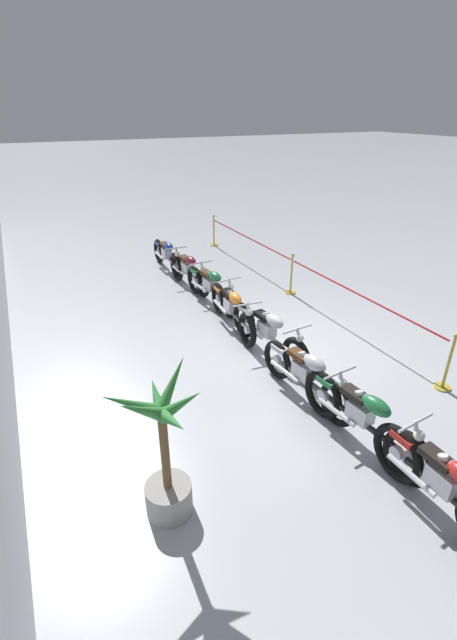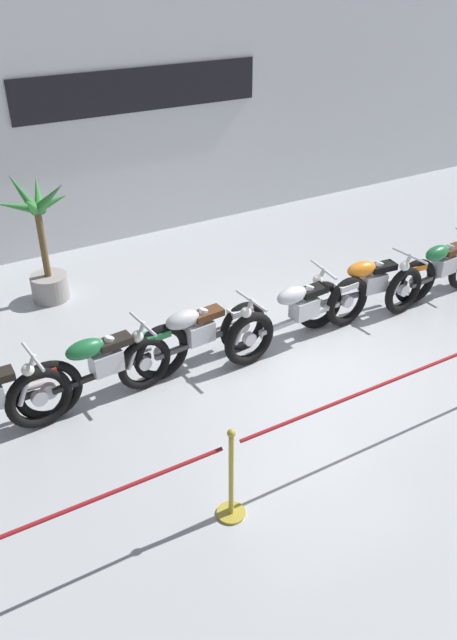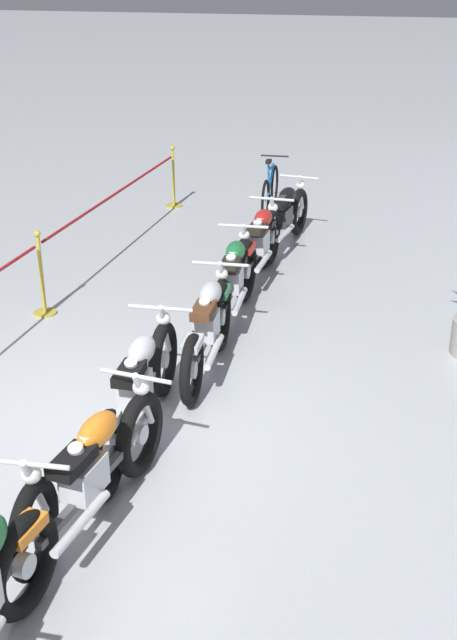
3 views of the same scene
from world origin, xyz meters
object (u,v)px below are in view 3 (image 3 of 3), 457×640
at_px(motorcycle_black_0, 283,220).
at_px(motorcycle_silver_3, 208,327).
at_px(motorcycle_silver_4, 138,392).
at_px(motorcycle_green_2, 233,282).
at_px(bicycle, 270,191).
at_px(stanchion_far_left, 7,276).
at_px(motorcycle_red_1, 260,246).
at_px(stanchion_mid_left, 42,286).
at_px(motorcycle_orange_5, 89,480).

relative_size(motorcycle_black_0, motorcycle_silver_3, 1.08).
xyz_separation_m(motorcycle_black_0, motorcycle_silver_4, (5.37, -0.18, 0.01)).
height_order(motorcycle_green_2, bicycle, motorcycle_green_2).
bearing_deg(motorcycle_green_2, stanchion_far_left, -62.49).
xyz_separation_m(motorcycle_black_0, stanchion_far_left, (3.82, -2.29, 0.31)).
bearing_deg(motorcycle_red_1, stanchion_mid_left, -51.78).
distance_m(motorcycle_silver_4, stanchion_mid_left, 3.12).
relative_size(motorcycle_silver_3, stanchion_far_left, 0.15).
height_order(motorcycle_black_0, motorcycle_silver_4, motorcycle_silver_4).
bearing_deg(motorcycle_orange_5, motorcycle_black_0, 179.52).
bearing_deg(motorcycle_black_0, motorcycle_orange_5, -0.48).
bearing_deg(stanchion_mid_left, motorcycle_silver_4, 42.64).
height_order(motorcycle_red_1, stanchion_mid_left, stanchion_mid_left).
bearing_deg(stanchion_mid_left, bicycle, 161.04).
distance_m(bicycle, stanchion_far_left, 5.91).
height_order(motorcycle_red_1, motorcycle_orange_5, motorcycle_red_1).
height_order(motorcycle_green_2, motorcycle_silver_3, motorcycle_green_2).
height_order(motorcycle_silver_3, stanchion_mid_left, stanchion_mid_left).
relative_size(motorcycle_red_1, stanchion_mid_left, 2.07).
relative_size(motorcycle_black_0, stanchion_mid_left, 2.22).
xyz_separation_m(motorcycle_green_2, motorcycle_orange_5, (4.01, -0.01, -0.02)).
distance_m(motorcycle_silver_3, motorcycle_orange_5, 2.77).
bearing_deg(stanchion_mid_left, stanchion_far_left, 0.00).
bearing_deg(stanchion_far_left, bicycle, 163.39).
distance_m(motorcycle_black_0, motorcycle_red_1, 1.31).
distance_m(motorcycle_black_0, motorcycle_silver_4, 5.37).
distance_m(motorcycle_green_2, stanchion_far_left, 2.55).
height_order(motorcycle_green_2, motorcycle_orange_5, motorcycle_green_2).
bearing_deg(stanchion_mid_left, motorcycle_orange_5, 31.95).
bearing_deg(motorcycle_silver_3, motorcycle_black_0, -179.75).
relative_size(motorcycle_orange_5, stanchion_far_left, 0.17).
xyz_separation_m(motorcycle_red_1, motorcycle_green_2, (1.35, -0.00, -0.01)).
distance_m(motorcycle_silver_3, motorcycle_silver_4, 1.49).
height_order(motorcycle_green_2, stanchion_mid_left, stanchion_mid_left).
height_order(motorcycle_black_0, stanchion_mid_left, stanchion_mid_left).
relative_size(motorcycle_silver_4, stanchion_mid_left, 2.32).
bearing_deg(motorcycle_silver_3, motorcycle_red_1, -178.59).
height_order(motorcycle_red_1, bicycle, motorcycle_red_1).
xyz_separation_m(motorcycle_silver_4, stanchion_far_left, (-1.55, -2.11, 0.30)).
xyz_separation_m(bicycle, stanchion_mid_left, (4.91, -1.69, -0.01)).
bearing_deg(stanchion_far_left, motorcycle_green_2, 117.51).
xyz_separation_m(motorcycle_green_2, motorcycle_silver_4, (2.72, -0.13, -0.01)).
bearing_deg(motorcycle_silver_4, motorcycle_green_2, 177.25).
relative_size(motorcycle_red_1, motorcycle_silver_4, 0.89).
xyz_separation_m(motorcycle_silver_3, bicycle, (-5.73, -0.62, -0.10)).
bearing_deg(motorcycle_orange_5, motorcycle_silver_3, 178.48).
bearing_deg(motorcycle_silver_3, motorcycle_green_2, -176.96).
distance_m(motorcycle_black_0, stanchion_mid_left, 3.84).
height_order(motorcycle_silver_3, bicycle, bicycle).
height_order(motorcycle_orange_5, stanchion_far_left, stanchion_far_left).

